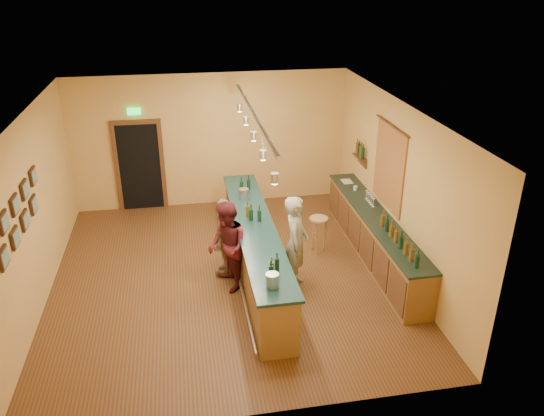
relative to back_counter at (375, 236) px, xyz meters
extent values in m
plane|color=#502F17|center=(-2.97, -0.18, -0.49)|extent=(7.00, 7.00, 0.00)
cube|color=silver|center=(-2.97, -0.18, 2.71)|extent=(6.50, 7.00, 0.02)
cube|color=tan|center=(-2.97, 3.32, 1.11)|extent=(6.50, 0.02, 3.20)
cube|color=tan|center=(-2.97, -3.68, 1.11)|extent=(6.50, 0.02, 3.20)
cube|color=tan|center=(-6.22, -0.18, 1.11)|extent=(0.02, 7.00, 3.20)
cube|color=tan|center=(0.28, -0.18, 1.11)|extent=(0.02, 7.00, 3.20)
cube|color=black|center=(-4.67, 3.30, 0.56)|extent=(0.95, 0.06, 2.10)
cube|color=#4D2917|center=(-5.19, 3.28, 0.56)|extent=(0.10, 0.08, 2.10)
cube|color=#4D2917|center=(-4.14, 3.28, 0.56)|extent=(0.10, 0.08, 2.10)
cube|color=#4D2917|center=(-4.67, 3.28, 1.66)|extent=(1.15, 0.08, 0.10)
cube|color=#19E54C|center=(-4.67, 3.27, 1.91)|extent=(0.30, 0.04, 0.15)
cube|color=maroon|center=(0.26, 0.22, 1.36)|extent=(0.03, 1.40, 1.60)
cube|color=#4D2917|center=(0.19, 1.72, 1.06)|extent=(0.16, 0.55, 0.03)
cube|color=#4D2917|center=(0.26, 1.72, 0.96)|extent=(0.03, 0.55, 0.18)
cube|color=brown|center=(0.00, 0.02, -0.04)|extent=(0.55, 4.50, 0.90)
cube|color=black|center=(0.00, 0.02, 0.43)|extent=(0.60, 4.55, 0.04)
cylinder|color=silver|center=(0.00, 1.32, 0.50)|extent=(0.09, 0.09, 0.09)
cube|color=silver|center=(-0.03, 1.82, 0.46)|extent=(0.22, 0.30, 0.01)
cube|color=brown|center=(-2.43, -0.18, 0.01)|extent=(0.60, 5.00, 1.00)
cube|color=#14332F|center=(-2.43, -0.18, 0.54)|extent=(0.70, 5.10, 0.05)
cylinder|color=silver|center=(-2.79, -0.18, -0.34)|extent=(0.05, 5.00, 0.05)
cylinder|color=silver|center=(-2.48, -2.28, 0.67)|extent=(0.20, 0.20, 0.22)
cylinder|color=silver|center=(-2.48, 1.02, 0.67)|extent=(0.20, 0.20, 0.22)
cube|color=silver|center=(-2.43, -0.18, 2.65)|extent=(0.06, 4.60, 0.05)
cylinder|color=silver|center=(-2.43, -2.18, 2.46)|extent=(0.01, 0.01, 0.35)
cylinder|color=#A5A5AD|center=(-2.43, -2.18, 2.26)|extent=(0.11, 0.11, 0.14)
cylinder|color=#FFEABF|center=(-2.43, -2.18, 2.18)|extent=(0.08, 0.08, 0.02)
cylinder|color=silver|center=(-2.43, -1.18, 2.46)|extent=(0.01, 0.01, 0.35)
cylinder|color=#A5A5AD|center=(-2.43, -1.18, 2.26)|extent=(0.11, 0.11, 0.14)
cylinder|color=#FFEABF|center=(-2.43, -1.18, 2.18)|extent=(0.08, 0.08, 0.02)
cylinder|color=silver|center=(-2.43, -0.18, 2.46)|extent=(0.01, 0.01, 0.35)
cylinder|color=#A5A5AD|center=(-2.43, -0.18, 2.26)|extent=(0.11, 0.11, 0.14)
cylinder|color=#FFEABF|center=(-2.43, -0.18, 2.18)|extent=(0.08, 0.08, 0.02)
cylinder|color=silver|center=(-2.43, 0.82, 2.46)|extent=(0.01, 0.01, 0.35)
cylinder|color=#A5A5AD|center=(-2.43, 0.82, 2.26)|extent=(0.11, 0.11, 0.14)
cylinder|color=#FFEABF|center=(-2.43, 0.82, 2.18)|extent=(0.08, 0.08, 0.02)
cylinder|color=silver|center=(-2.43, 1.82, 2.46)|extent=(0.01, 0.01, 0.35)
cylinder|color=#A5A5AD|center=(-2.43, 1.82, 2.26)|extent=(0.11, 0.11, 0.14)
cylinder|color=#FFEABF|center=(-2.43, 1.82, 2.18)|extent=(0.08, 0.08, 0.02)
imported|color=gray|center=(-1.78, -0.73, 0.41)|extent=(0.61, 0.76, 1.79)
imported|color=#59191E|center=(-2.99, -0.57, 0.36)|extent=(0.79, 0.93, 1.69)
imported|color=#997A51|center=(-2.98, -0.06, 0.29)|extent=(0.70, 0.99, 1.56)
cylinder|color=#A87C4B|center=(-1.04, 0.43, 0.26)|extent=(0.38, 0.38, 0.04)
cylinder|color=#A87C4B|center=(-0.90, 0.43, -0.12)|extent=(0.04, 0.04, 0.73)
cylinder|color=#A87C4B|center=(-1.11, 0.56, -0.12)|extent=(0.04, 0.04, 0.73)
cylinder|color=#A87C4B|center=(-1.11, 0.31, -0.12)|extent=(0.04, 0.04, 0.73)
camera|label=1|loc=(-3.66, -8.86, 4.94)|focal=35.00mm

